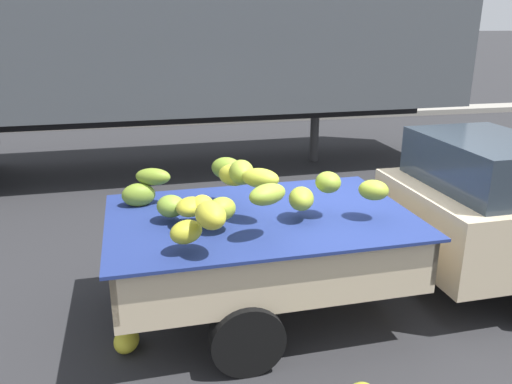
# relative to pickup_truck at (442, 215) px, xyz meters

# --- Properties ---
(ground) EXTENTS (220.00, 220.00, 0.00)m
(ground) POSITION_rel_pickup_truck_xyz_m (-1.08, 0.20, -0.89)
(ground) COLOR #28282B
(curb_strip) EXTENTS (80.00, 0.80, 0.16)m
(curb_strip) POSITION_rel_pickup_truck_xyz_m (-1.08, 10.29, -0.81)
(curb_strip) COLOR gray
(curb_strip) RESTS_ON ground
(pickup_truck) EXTENTS (5.16, 2.04, 1.70)m
(pickup_truck) POSITION_rel_pickup_truck_xyz_m (0.00, 0.00, 0.00)
(pickup_truck) COLOR #CCB793
(pickup_truck) RESTS_ON ground
(semi_trailer) EXTENTS (12.07, 2.93, 3.95)m
(semi_trailer) POSITION_rel_pickup_truck_xyz_m (-2.96, 5.42, 1.65)
(semi_trailer) COLOR #4C5156
(semi_trailer) RESTS_ON ground
(fallen_banana_bunch_near_tailgate) EXTENTS (0.28, 0.35, 0.20)m
(fallen_banana_bunch_near_tailgate) POSITION_rel_pickup_truck_xyz_m (-3.30, -0.40, -0.79)
(fallen_banana_bunch_near_tailgate) COLOR gold
(fallen_banana_bunch_near_tailgate) RESTS_ON ground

